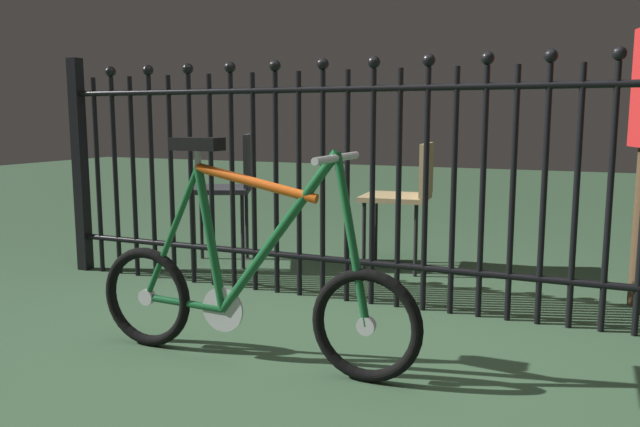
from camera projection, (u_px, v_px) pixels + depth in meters
The scene contains 5 objects.
ground_plane at pixel (329, 364), 2.50m from camera, with size 20.00×20.00×0.00m, color #365539.
iron_fence at pixel (382, 176), 3.19m from camera, with size 4.11×0.07×1.31m.
bicycle at pixel (247, 288), 2.47m from camera, with size 1.39×0.40×0.88m.
chair_tan at pixel (407, 191), 3.97m from camera, with size 0.44×0.43×0.80m.
chair_charcoal at pixel (231, 182), 4.13m from camera, with size 0.51×0.51×0.85m.
Camera 1 is at (0.91, -2.20, 0.95)m, focal length 35.92 mm.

